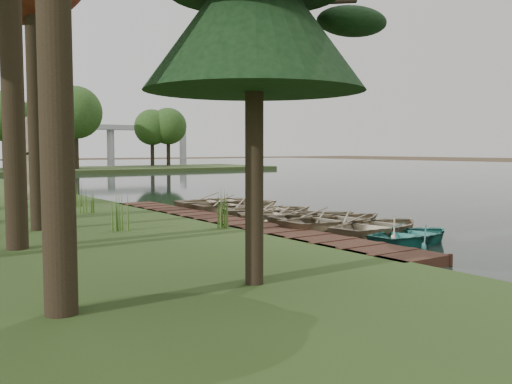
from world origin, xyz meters
TOP-DOWN VIEW (x-y plane):
  - ground at (0.00, 0.00)m, footprint 300.00×300.00m
  - water at (30.00, 20.00)m, footprint 130.00×200.00m
  - boardwalk at (-1.60, 0.00)m, footprint 1.60×16.00m
  - peninsula at (8.00, 50.00)m, footprint 50.00×14.00m
  - far_trees at (4.67, 50.00)m, footprint 45.60×5.60m
  - building_a at (30.00, 140.00)m, footprint 10.00×8.00m
  - rowboat_0 at (0.97, -5.47)m, footprint 3.15×2.34m
  - rowboat_1 at (1.12, -4.10)m, footprint 4.04×3.16m
  - rowboat_2 at (0.87, -2.48)m, footprint 4.08×2.97m
  - rowboat_3 at (1.18, -1.14)m, footprint 3.59×2.61m
  - rowboat_4 at (0.82, 0.16)m, footprint 4.00×3.49m
  - rowboat_5 at (1.20, 1.67)m, footprint 4.04×3.39m
  - rowboat_6 at (1.13, 3.60)m, footprint 3.97×2.88m
  - rowboat_7 at (1.19, 5.03)m, footprint 4.24×3.23m
  - stored_rowboat at (-5.51, 9.45)m, footprint 4.01×3.01m
  - reeds_0 at (-2.60, -1.23)m, footprint 0.60×0.60m
  - reeds_1 at (-5.48, -0.06)m, footprint 0.60×0.60m
  - reeds_2 at (-4.69, 4.87)m, footprint 0.60×0.60m
  - reeds_3 at (-4.28, 7.67)m, footprint 0.60×0.60m

SIDE VIEW (x-z plane):
  - ground at x=0.00m, z-range 0.00..0.00m
  - water at x=30.00m, z-range 0.00..0.05m
  - boardwalk at x=-1.60m, z-range 0.00..0.30m
  - peninsula at x=8.00m, z-range 0.00..0.45m
  - rowboat_0 at x=0.97m, z-range 0.05..0.67m
  - rowboat_4 at x=0.82m, z-range 0.05..0.74m
  - rowboat_5 at x=1.20m, z-range 0.05..0.76m
  - rowboat_3 at x=1.18m, z-range 0.05..0.78m
  - rowboat_1 at x=1.12m, z-range 0.05..0.81m
  - rowboat_6 at x=1.13m, z-range 0.05..0.86m
  - rowboat_7 at x=1.19m, z-range 0.05..0.87m
  - rowboat_2 at x=0.87m, z-range 0.05..0.88m
  - stored_rowboat at x=-5.51m, z-range 0.30..1.09m
  - reeds_2 at x=-4.69m, z-range 0.30..1.25m
  - reeds_1 at x=-5.48m, z-range 0.30..1.32m
  - reeds_3 at x=-4.28m, z-range 0.30..1.32m
  - reeds_0 at x=-2.60m, z-range 0.30..1.41m
  - far_trees at x=4.67m, z-range 2.03..10.83m
  - building_a at x=30.00m, z-range 0.00..18.00m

